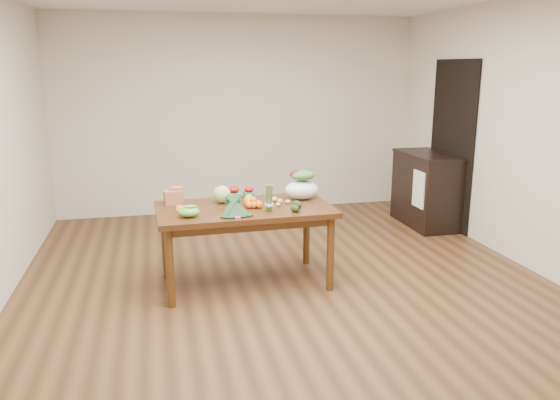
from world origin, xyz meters
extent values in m
plane|color=brown|center=(0.00, 0.00, 0.00)|extent=(6.00, 6.00, 0.00)
cube|color=beige|center=(0.00, 3.00, 1.35)|extent=(5.00, 0.02, 2.70)
cube|color=beige|center=(0.00, -3.00, 1.35)|extent=(5.00, 0.02, 2.70)
cube|color=beige|center=(2.50, 0.00, 1.35)|extent=(0.02, 6.00, 2.70)
cube|color=#41230F|center=(-0.38, 0.27, 0.38)|extent=(1.62, 0.94, 0.75)
cube|color=black|center=(2.48, 1.60, 1.05)|extent=(0.02, 1.00, 2.10)
cube|color=black|center=(2.22, 1.70, 0.47)|extent=(0.52, 1.02, 0.94)
cube|color=white|center=(1.96, 1.40, 0.55)|extent=(0.02, 0.28, 0.45)
sphere|color=#BADC7F|center=(-0.56, 0.47, 0.83)|extent=(0.17, 0.17, 0.17)
sphere|color=orange|center=(-0.48, 0.35, 0.79)|extent=(0.07, 0.07, 0.07)
sphere|color=orange|center=(-0.31, 0.45, 0.79)|extent=(0.08, 0.08, 0.08)
sphere|color=orange|center=(-0.34, 0.31, 0.80)|extent=(0.09, 0.09, 0.09)
ellipsoid|color=#54B03B|center=(-0.90, 0.03, 0.79)|extent=(0.19, 0.14, 0.09)
ellipsoid|color=tan|center=(-0.14, 0.31, 0.77)|extent=(0.05, 0.05, 0.05)
ellipsoid|color=#DDB07F|center=(-0.07, 0.21, 0.77)|extent=(0.04, 0.04, 0.04)
ellipsoid|color=tan|center=(-0.03, 0.32, 0.77)|extent=(0.05, 0.05, 0.05)
ellipsoid|color=#D0B778|center=(-0.07, 0.39, 0.77)|extent=(0.06, 0.05, 0.05)
ellipsoid|color=#CFBB77|center=(0.04, 0.29, 0.77)|extent=(0.05, 0.04, 0.04)
ellipsoid|color=black|center=(0.03, -0.01, 0.78)|extent=(0.09, 0.11, 0.07)
ellipsoid|color=black|center=(0.08, 0.09, 0.79)|extent=(0.10, 0.13, 0.08)
camera|label=1|loc=(-1.16, -4.56, 2.01)|focal=35.00mm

